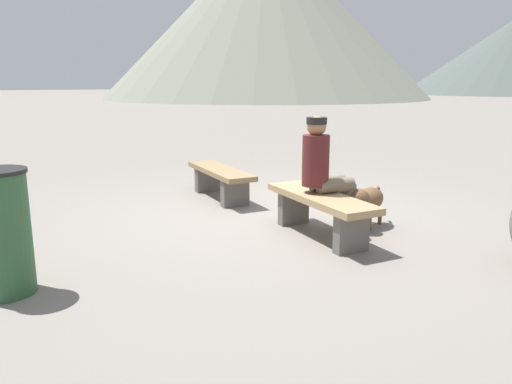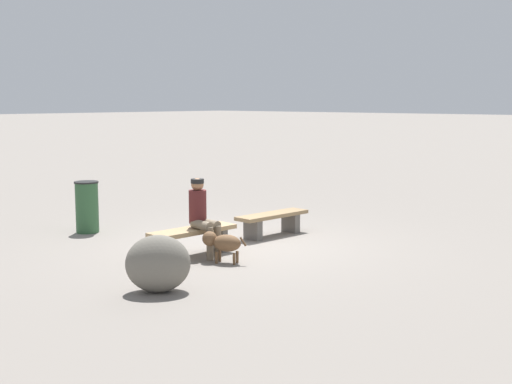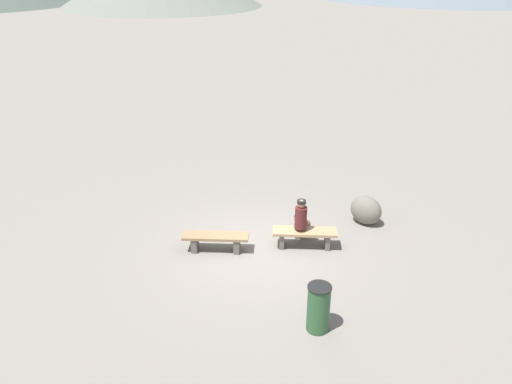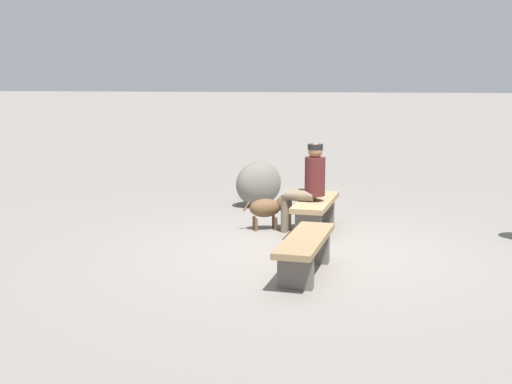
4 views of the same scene
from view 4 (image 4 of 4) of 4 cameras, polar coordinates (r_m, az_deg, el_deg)
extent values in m
cube|color=gray|center=(8.34, 4.58, -5.27)|extent=(210.00, 210.00, 0.06)
cube|color=#605B56|center=(6.81, 3.46, -6.87)|extent=(0.16, 0.37, 0.36)
cube|color=#605B56|center=(7.76, 5.00, -4.82)|extent=(0.16, 0.37, 0.36)
cube|color=#8C704C|center=(7.23, 4.30, -4.16)|extent=(1.58, 0.50, 0.07)
cube|color=#605B56|center=(8.82, 4.56, -2.95)|extent=(0.13, 0.36, 0.39)
cube|color=#605B56|center=(9.87, 5.75, -1.61)|extent=(0.13, 0.36, 0.39)
cube|color=#A3845B|center=(9.30, 5.21, -0.86)|extent=(1.55, 0.54, 0.07)
cylinder|color=#511E1E|center=(9.13, 5.12, 1.35)|extent=(0.28, 0.28, 0.53)
sphere|color=#A3704C|center=(9.09, 5.16, 3.58)|extent=(0.20, 0.20, 0.20)
cylinder|color=black|center=(9.08, 5.16, 3.93)|extent=(0.21, 0.21, 0.07)
cylinder|color=#756651|center=(9.29, 3.98, -0.16)|extent=(0.19, 0.42, 0.15)
cylinder|color=#756651|center=(9.39, 2.75, -1.70)|extent=(0.11, 0.11, 0.53)
cylinder|color=#756651|center=(9.14, 3.75, -0.32)|extent=(0.19, 0.42, 0.15)
cylinder|color=#756651|center=(9.24, 2.50, -1.88)|extent=(0.11, 0.11, 0.53)
ellipsoid|color=brown|center=(9.39, 0.78, -1.39)|extent=(0.42, 0.52, 0.26)
sphere|color=brown|center=(9.44, 2.45, -1.00)|extent=(0.23, 0.23, 0.23)
cylinder|color=brown|center=(9.53, 1.52, -2.59)|extent=(0.04, 0.04, 0.18)
cylinder|color=brown|center=(9.40, 1.73, -2.77)|extent=(0.04, 0.04, 0.18)
cylinder|color=brown|center=(9.47, -0.17, -2.67)|extent=(0.04, 0.04, 0.18)
cylinder|color=brown|center=(9.33, 0.01, -2.85)|extent=(0.04, 0.04, 0.18)
cylinder|color=brown|center=(9.33, -0.81, -1.22)|extent=(0.08, 0.12, 0.15)
ellipsoid|color=#6B665B|center=(11.15, 0.24, 0.72)|extent=(1.02, 1.00, 0.76)
camera|label=1|loc=(13.29, 20.83, 6.84)|focal=34.92mm
camera|label=2|loc=(18.69, -17.11, 10.44)|focal=47.89mm
camera|label=3|loc=(13.20, 66.56, 23.85)|focal=36.42mm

